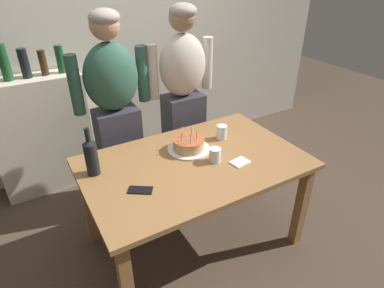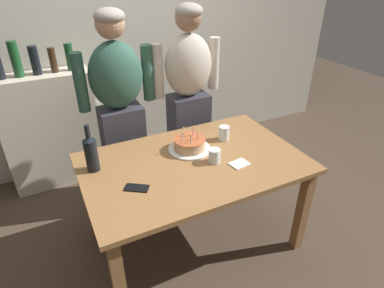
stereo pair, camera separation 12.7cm
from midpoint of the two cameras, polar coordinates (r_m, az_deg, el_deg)
ground_plane at (r=2.69m, az=1.68°, el=-16.40°), size 10.00×10.00×0.00m
back_wall at (r=3.37m, az=-11.13°, el=18.32°), size 5.20×0.10×2.60m
dining_table at (r=2.27m, az=1.92°, el=-5.12°), size 1.50×0.96×0.74m
birthday_cake at (r=2.33m, az=1.13°, el=-0.15°), size 0.31×0.31×0.16m
water_glass_near at (r=2.19m, az=5.63°, el=-2.09°), size 0.08×0.08×0.10m
water_glass_far at (r=2.47m, az=7.12°, el=1.89°), size 0.08×0.08×0.11m
wine_bottle at (r=2.14m, az=-15.73°, el=-1.49°), size 0.08×0.08×0.32m
cell_phone at (r=1.98m, az=-7.87°, el=-7.70°), size 0.16×0.14×0.01m
napkin_stack at (r=2.21m, az=9.99°, el=-3.48°), size 0.14×0.11×0.01m
person_man_bearded at (r=2.64m, az=-11.14°, el=5.38°), size 0.61×0.27×1.66m
person_woman_cardigan at (r=2.84m, az=0.69°, el=7.74°), size 0.61×0.27×1.66m
shelf_cabinet at (r=3.27m, az=-22.49°, el=2.38°), size 0.82×0.30×1.38m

